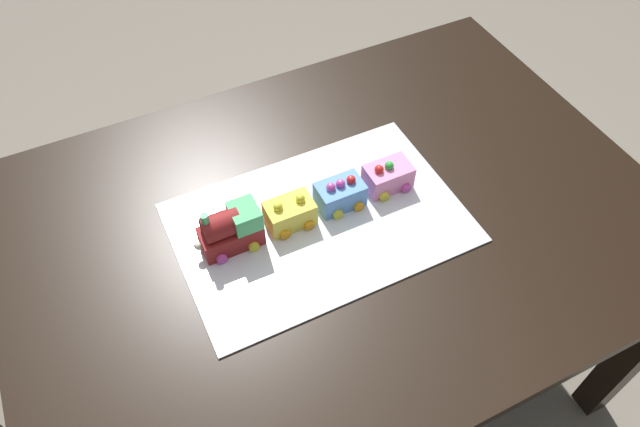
% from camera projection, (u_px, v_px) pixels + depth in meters
% --- Properties ---
extents(ground_plane, '(8.00, 8.00, 0.00)m').
position_uv_depth(ground_plane, '(331.00, 365.00, 1.84)').
color(ground_plane, gray).
extents(dining_table, '(1.40, 1.00, 0.74)m').
position_uv_depth(dining_table, '(335.00, 246.00, 1.35)').
color(dining_table, black).
rests_on(dining_table, ground).
extents(cake_board, '(0.60, 0.40, 0.00)m').
position_uv_depth(cake_board, '(320.00, 223.00, 1.25)').
color(cake_board, silver).
rests_on(cake_board, dining_table).
extents(cake_locomotive, '(0.14, 0.08, 0.12)m').
position_uv_depth(cake_locomotive, '(231.00, 229.00, 1.18)').
color(cake_locomotive, maroon).
rests_on(cake_locomotive, cake_board).
extents(cake_car_flatbed_lemon, '(0.10, 0.08, 0.07)m').
position_uv_depth(cake_car_flatbed_lemon, '(290.00, 213.00, 1.23)').
color(cake_car_flatbed_lemon, '#F4E04C').
rests_on(cake_car_flatbed_lemon, cake_board).
extents(cake_car_hopper_sky_blue, '(0.10, 0.08, 0.07)m').
position_uv_depth(cake_car_hopper_sky_blue, '(340.00, 194.00, 1.26)').
color(cake_car_hopper_sky_blue, '#669EEA').
rests_on(cake_car_hopper_sky_blue, cake_board).
extents(cake_car_caboose_bubblegum, '(0.10, 0.08, 0.07)m').
position_uv_depth(cake_car_caboose_bubblegum, '(388.00, 176.00, 1.30)').
color(cake_car_caboose_bubblegum, pink).
rests_on(cake_car_caboose_bubblegum, cake_board).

